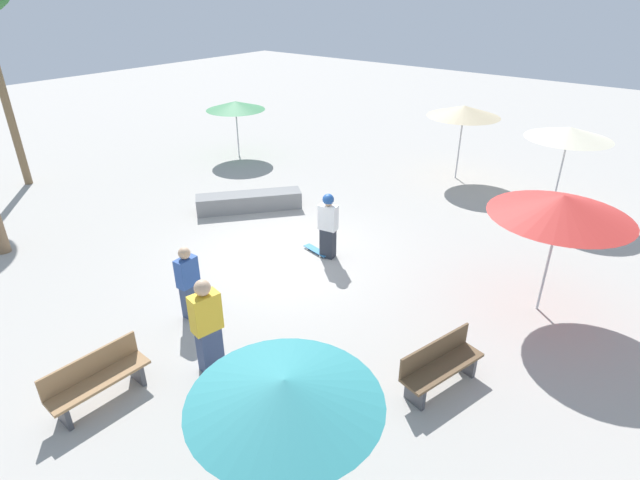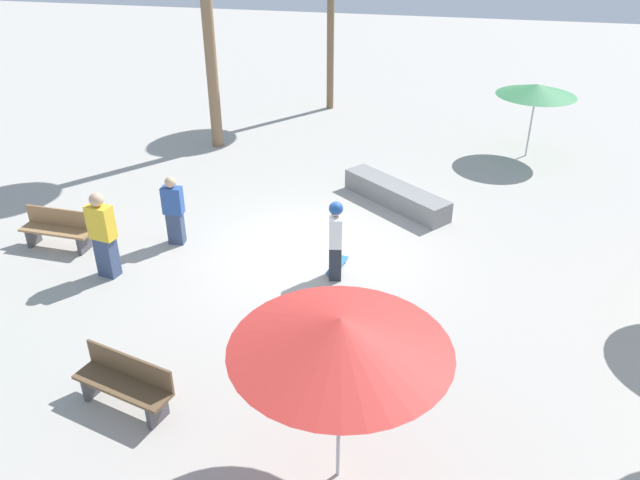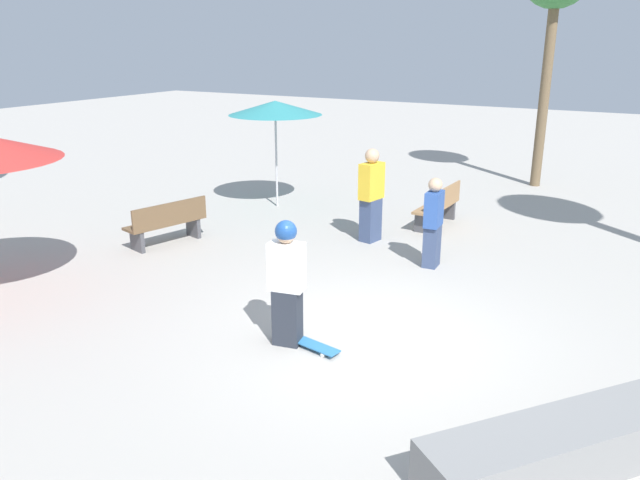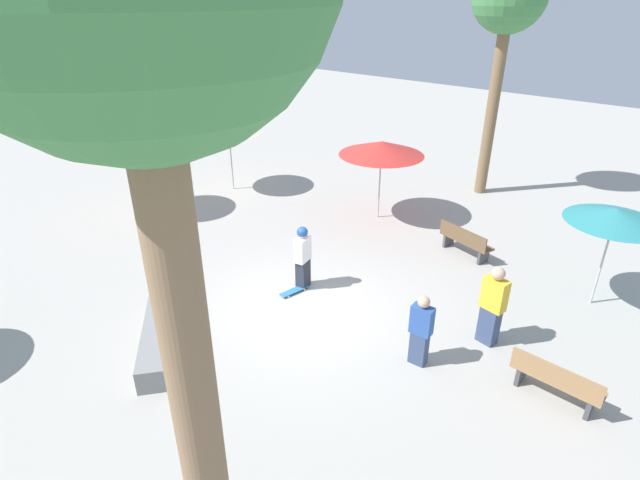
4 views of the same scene
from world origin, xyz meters
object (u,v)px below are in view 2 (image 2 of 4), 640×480
object	(u,v)px
concrete_ledge	(396,195)
shade_umbrella_red	(340,334)
bench_far	(58,229)
bystander_watching	(174,211)
skateboard	(337,265)
bench_near	(125,383)
skater_main	(336,238)
shade_umbrella_green	(537,90)
bystander_far	(103,235)

from	to	relation	value
concrete_ledge	shade_umbrella_red	size ratio (longest dim) A/B	1.05
bench_far	bystander_watching	size ratio (longest dim) A/B	1.03
skateboard	bench_near	xyz separation A→B (m)	(4.54, -2.34, 0.37)
skater_main	bystander_watching	size ratio (longest dim) A/B	1.06
concrete_ledge	bench_near	size ratio (longest dim) A/B	1.69
shade_umbrella_green	bystander_far	size ratio (longest dim) A/B	1.22
skateboard	concrete_ledge	bearing A→B (deg)	-3.59
bench_near	bystander_watching	xyz separation A→B (m)	(-4.83, -1.32, 0.36)
bench_near	shade_umbrella_green	distance (m)	13.67
bench_near	bystander_far	xyz separation A→B (m)	(-3.30, -2.11, 0.48)
skateboard	bench_near	world-z (taller)	bench_near
concrete_ledge	bench_far	xyz separation A→B (m)	(3.67, -6.91, 0.17)
bench_far	bystander_far	world-z (taller)	bystander_far
skateboard	bystander_watching	world-z (taller)	bystander_watching
skater_main	bystander_far	size ratio (longest dim) A/B	0.92
skater_main	concrete_ledge	size ratio (longest dim) A/B	0.59
skater_main	skateboard	bearing A→B (deg)	-7.01
bystander_watching	bystander_far	xyz separation A→B (m)	(1.53, -0.79, 0.12)
shade_umbrella_green	bystander_watching	distance (m)	10.65
bench_near	bystander_watching	size ratio (longest dim) A/B	1.06
skater_main	bench_far	size ratio (longest dim) A/B	1.03
shade_umbrella_red	bench_near	bearing A→B (deg)	-100.26
skateboard	concrete_ledge	size ratio (longest dim) A/B	0.29
shade_umbrella_red	bystander_watching	bearing A→B (deg)	-139.45
skater_main	shade_umbrella_red	xyz separation A→B (m)	(4.79, 0.97, 1.44)
bench_near	skateboard	bearing A→B (deg)	-102.20
bystander_watching	bystander_far	distance (m)	1.73
shade_umbrella_red	bench_far	bearing A→B (deg)	-123.83
bench_near	bystander_far	distance (m)	3.95
bench_near	bystander_far	bearing A→B (deg)	-42.38
skater_main	bystander_watching	distance (m)	3.74
skater_main	bench_near	world-z (taller)	skater_main
bench_far	bystander_far	distance (m)	1.88
concrete_ledge	shade_umbrella_red	xyz separation A→B (m)	(8.40, 0.15, 2.09)
bystander_watching	bystander_far	bearing A→B (deg)	59.07
shade_umbrella_green	bystander_far	distance (m)	12.26
skateboard	skater_main	bearing A→B (deg)	-165.74
bystander_watching	shade_umbrella_green	bearing A→B (deg)	-141.86
bench_near	shade_umbrella_green	size ratio (longest dim) A/B	0.75
bench_far	bystander_watching	distance (m)	2.54
shade_umbrella_red	concrete_ledge	bearing A→B (deg)	-178.95
shade_umbrella_green	shade_umbrella_red	distance (m)	12.91
shade_umbrella_red	bystander_far	size ratio (longest dim) A/B	1.47
skateboard	bystander_far	bearing A→B (deg)	116.42
concrete_ledge	bystander_watching	xyz separation A→B (m)	(2.97, -4.50, 0.53)
bench_near	shade_umbrella_red	bearing A→B (deg)	-175.24
skateboard	bystander_far	size ratio (longest dim) A/B	0.45
skater_main	shade_umbrella_red	bearing A→B (deg)	-178.93
skateboard	bench_near	distance (m)	5.12
skater_main	concrete_ledge	distance (m)	3.76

